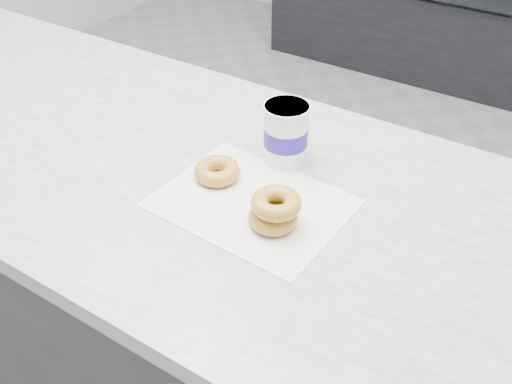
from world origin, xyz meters
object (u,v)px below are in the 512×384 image
counter (194,308)px  donut_stack (275,210)px  donut_single (217,171)px  coffee_cup (286,133)px

counter → donut_stack: bearing=-13.0°
counter → donut_stack: (0.27, -0.06, 0.48)m
donut_single → donut_stack: (0.17, -0.06, 0.02)m
donut_single → coffee_cup: 0.16m
donut_stack → coffee_cup: (-0.09, 0.19, 0.03)m
donut_single → coffee_cup: size_ratio=0.72×
donut_stack → counter: bearing=167.0°
coffee_cup → donut_single: bearing=-122.3°
counter → donut_stack: 0.55m
coffee_cup → counter: bearing=-145.5°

